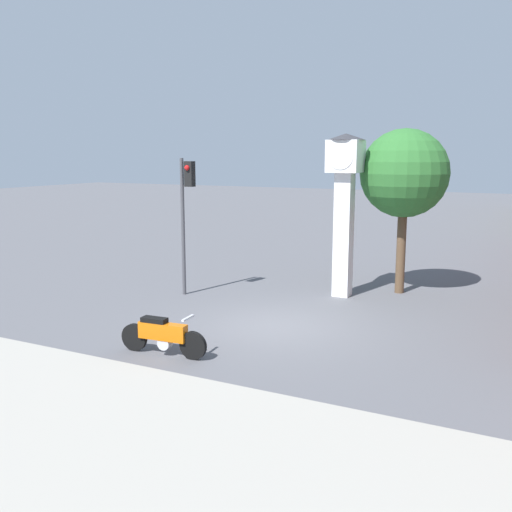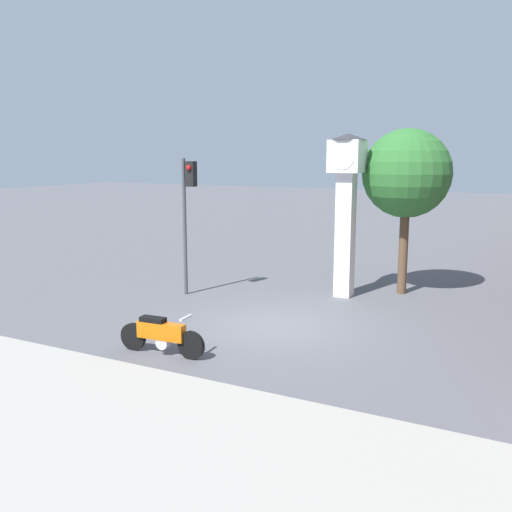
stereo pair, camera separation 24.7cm
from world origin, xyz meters
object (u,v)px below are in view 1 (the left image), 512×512
object	(u,v)px
street_tree	(404,174)
motorcycle	(163,335)
clock_tower	(345,191)
traffic_light	(186,202)

from	to	relation	value
street_tree	motorcycle	bearing A→B (deg)	-112.50
clock_tower	street_tree	size ratio (longest dim) A/B	0.97
clock_tower	street_tree	xyz separation A→B (m)	(1.59, 1.27, 0.51)
street_tree	traffic_light	bearing A→B (deg)	-151.06
clock_tower	traffic_light	xyz separation A→B (m)	(-4.59, -2.15, -0.38)
traffic_light	street_tree	bearing A→B (deg)	28.94
motorcycle	traffic_light	size ratio (longest dim) A/B	0.50
traffic_light	street_tree	world-z (taller)	street_tree
motorcycle	traffic_light	xyz separation A→B (m)	(-2.66, 5.09, 2.59)
motorcycle	street_tree	bearing A→B (deg)	63.23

